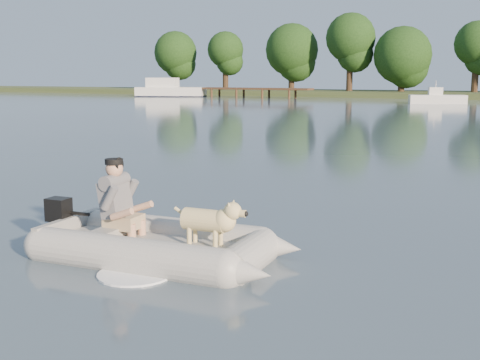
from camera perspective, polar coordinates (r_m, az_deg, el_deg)
The scene contains 8 objects.
water at distance 7.69m, azimuth -5.71°, elevation -7.82°, with size 160.00×160.00×0.00m, color slate.
dock at distance 65.46m, azimuth -0.79°, elevation 8.30°, with size 18.00×2.00×1.04m, color #4C331E, non-canonical shape.
dinghy at distance 7.77m, azimuth -7.68°, elevation -3.30°, with size 4.37×2.80×1.34m, color #979893, non-canonical shape.
man at distance 8.13m, azimuth -11.63°, elevation -1.52°, with size 0.70×0.60×1.04m, color slate, non-canonical shape.
dog at distance 7.54m, azimuth -3.36°, elevation -4.19°, with size 0.90×0.32×0.60m, color #D3BB79, non-canonical shape.
outboard_motor at distance 8.75m, azimuth -16.76°, elevation -3.97°, with size 0.40×0.28×0.76m, color black, non-canonical shape.
cabin_cruiser at distance 68.15m, azimuth -6.57°, elevation 8.74°, with size 7.96×2.84×2.47m, color white, non-canonical shape.
motorboat at distance 53.26m, azimuth 18.23°, elevation 7.86°, with size 4.72×1.81×2.00m, color white, non-canonical shape.
Camera 1 is at (3.92, -6.19, 2.33)m, focal length 45.00 mm.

